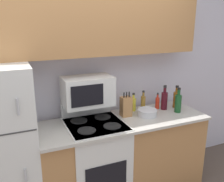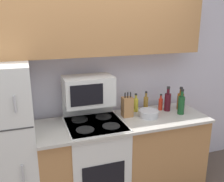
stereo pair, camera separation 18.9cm
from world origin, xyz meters
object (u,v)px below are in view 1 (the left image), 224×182
at_px(bottle_vinegar, 143,102).
at_px(bottle_whiskey, 176,99).
at_px(bowl, 147,112).
at_px(bottle_wine_red, 164,100).
at_px(bottle_wine_green, 178,103).
at_px(microwave, 88,91).
at_px(bottle_hot_sauce, 157,103).
at_px(stove, 96,161).
at_px(bottle_cooking_spray, 133,104).
at_px(knife_block, 126,106).

distance_m(bottle_vinegar, bottle_whiskey, 0.43).
distance_m(bowl, bottle_wine_red, 0.33).
height_order(bottle_wine_green, bottle_whiskey, bottle_wine_green).
relative_size(microwave, bottle_vinegar, 2.19).
bearing_deg(bottle_hot_sauce, stove, -170.15).
distance_m(stove, bottle_whiskey, 1.24).
xyz_separation_m(bottle_vinegar, bottle_cooking_spray, (-0.13, 0.01, -0.01)).
bearing_deg(knife_block, bottle_hot_sauce, 7.67).
xyz_separation_m(microwave, bottle_cooking_spray, (0.59, 0.06, -0.24)).
height_order(bottle_vinegar, bottle_hot_sauce, bottle_vinegar).
bearing_deg(bottle_vinegar, bottle_wine_green, -35.24).
bearing_deg(bottle_cooking_spray, bottle_vinegar, -6.55).
distance_m(knife_block, bottle_hot_sauce, 0.47).
bearing_deg(knife_block, bowl, -23.47).
distance_m(knife_block, bottle_wine_red, 0.53).
relative_size(bowl, bottle_hot_sauce, 1.12).
height_order(bowl, bottle_vinegar, bottle_vinegar).
height_order(bottle_cooking_spray, bottle_whiskey, bottle_whiskey).
relative_size(bowl, bottle_wine_red, 0.75).
bearing_deg(bottle_wine_red, bowl, -159.84).
relative_size(bottle_wine_green, bottle_cooking_spray, 1.36).
relative_size(bottle_vinegar, bottle_cooking_spray, 1.09).
xyz_separation_m(bowl, bottle_hot_sauce, (0.24, 0.16, 0.04)).
relative_size(bottle_cooking_spray, bottle_whiskey, 0.79).
distance_m(bowl, bottle_cooking_spray, 0.23).
bearing_deg(microwave, stove, -79.31).
xyz_separation_m(bottle_vinegar, bottle_wine_red, (0.24, -0.09, 0.02)).
xyz_separation_m(knife_block, bottle_cooking_spray, (0.16, 0.12, -0.03)).
bearing_deg(bottle_vinegar, bottle_whiskey, -12.45).
height_order(microwave, bottle_whiskey, microwave).
xyz_separation_m(stove, microwave, (-0.03, 0.14, 0.76)).
height_order(stove, bottle_vinegar, bottle_vinegar).
bearing_deg(bottle_whiskey, stove, -174.99).
bearing_deg(bottle_wine_green, bottle_wine_red, 121.43).
xyz_separation_m(bottle_wine_red, bottle_whiskey, (0.18, -0.00, -0.01)).
distance_m(microwave, knife_block, 0.49).
height_order(bowl, bottle_wine_red, bottle_wine_red).
relative_size(bowl, bottle_whiskey, 0.80).
distance_m(bottle_vinegar, bottle_cooking_spray, 0.13).
bearing_deg(bottle_whiskey, knife_block, -179.29).
bearing_deg(stove, bottle_hot_sauce, 9.85).
height_order(microwave, bottle_vinegar, microwave).
distance_m(microwave, bottle_wine_green, 1.09).
distance_m(stove, bottle_wine_green, 1.16).
distance_m(bowl, bottle_wine_green, 0.40).
relative_size(knife_block, bottle_wine_red, 0.95).
bearing_deg(stove, bottle_whiskey, 5.01).
bearing_deg(bottle_vinegar, knife_block, -160.24).
distance_m(bottle_cooking_spray, bottle_whiskey, 0.56).
xyz_separation_m(bottle_wine_green, bottle_hot_sauce, (-0.16, 0.20, -0.04)).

